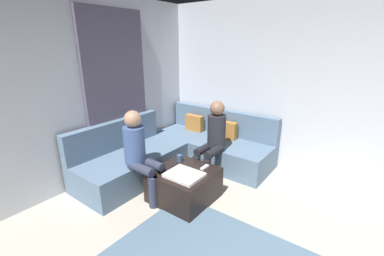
{
  "coord_description": "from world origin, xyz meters",
  "views": [
    {
      "loc": [
        0.46,
        -1.18,
        2.02
      ],
      "look_at": [
        -1.63,
        1.63,
        0.85
      ],
      "focal_mm": 24.04,
      "sensor_mm": 36.0,
      "label": 1
    }
  ],
  "objects_px": {
    "game_remote": "(205,167)",
    "person_on_couch_back": "(213,137)",
    "person_on_couch_side": "(140,152)",
    "ottoman": "(184,185)",
    "sectional_couch": "(179,151)",
    "coffee_mug": "(180,158)"
  },
  "relations": [
    {
      "from": "game_remote",
      "to": "person_on_couch_back",
      "type": "relative_size",
      "value": 0.12
    },
    {
      "from": "person_on_couch_side",
      "to": "ottoman",
      "type": "bearing_deg",
      "value": 119.8
    },
    {
      "from": "person_on_couch_back",
      "to": "game_remote",
      "type": "bearing_deg",
      "value": 111.43
    },
    {
      "from": "game_remote",
      "to": "person_on_couch_back",
      "type": "distance_m",
      "value": 0.61
    },
    {
      "from": "ottoman",
      "to": "person_on_couch_side",
      "type": "relative_size",
      "value": 0.63
    },
    {
      "from": "sectional_couch",
      "to": "person_on_couch_side",
      "type": "bearing_deg",
      "value": -81.48
    },
    {
      "from": "person_on_couch_side",
      "to": "game_remote",
      "type": "bearing_deg",
      "value": 126.63
    },
    {
      "from": "coffee_mug",
      "to": "person_on_couch_side",
      "type": "relative_size",
      "value": 0.08
    },
    {
      "from": "sectional_couch",
      "to": "coffee_mug",
      "type": "relative_size",
      "value": 26.84
    },
    {
      "from": "sectional_couch",
      "to": "game_remote",
      "type": "height_order",
      "value": "sectional_couch"
    },
    {
      "from": "sectional_couch",
      "to": "game_remote",
      "type": "distance_m",
      "value": 0.97
    },
    {
      "from": "sectional_couch",
      "to": "coffee_mug",
      "type": "bearing_deg",
      "value": -50.12
    },
    {
      "from": "game_remote",
      "to": "coffee_mug",
      "type": "bearing_deg",
      "value": -174.29
    },
    {
      "from": "game_remote",
      "to": "ottoman",
      "type": "bearing_deg",
      "value": -129.29
    },
    {
      "from": "sectional_couch",
      "to": "person_on_couch_back",
      "type": "height_order",
      "value": "person_on_couch_back"
    },
    {
      "from": "ottoman",
      "to": "person_on_couch_side",
      "type": "distance_m",
      "value": 0.73
    },
    {
      "from": "person_on_couch_back",
      "to": "coffee_mug",
      "type": "bearing_deg",
      "value": 71.56
    },
    {
      "from": "sectional_couch",
      "to": "game_remote",
      "type": "xyz_separation_m",
      "value": [
        0.83,
        -0.48,
        0.15
      ]
    },
    {
      "from": "sectional_couch",
      "to": "person_on_couch_back",
      "type": "bearing_deg",
      "value": 5.05
    },
    {
      "from": "person_on_couch_back",
      "to": "person_on_couch_side",
      "type": "xyz_separation_m",
      "value": [
        -0.48,
        -1.04,
        0.0
      ]
    },
    {
      "from": "person_on_couch_back",
      "to": "person_on_couch_side",
      "type": "relative_size",
      "value": 1.0
    },
    {
      "from": "ottoman",
      "to": "person_on_couch_back",
      "type": "relative_size",
      "value": 0.63
    }
  ]
}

